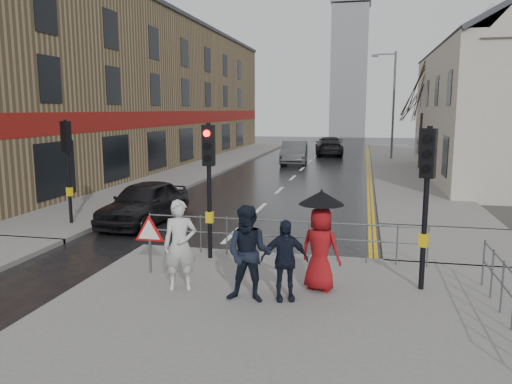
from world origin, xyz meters
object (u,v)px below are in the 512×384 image
at_px(car_parked, 144,203).
at_px(car_mid, 294,153).
at_px(pedestrian_b, 249,254).
at_px(pedestrian_a, 180,245).
at_px(pedestrian_d, 284,260).
at_px(pedestrian_with_umbrella, 321,237).

xyz_separation_m(car_parked, car_mid, (2.40, 19.86, 0.09)).
bearing_deg(car_parked, car_mid, 87.83).
relative_size(pedestrian_b, car_parked, 0.45).
height_order(pedestrian_a, pedestrian_d, pedestrian_a).
bearing_deg(pedestrian_with_umbrella, pedestrian_a, -168.45).
xyz_separation_m(pedestrian_b, pedestrian_with_umbrella, (1.30, 0.94, 0.18)).
height_order(pedestrian_b, car_parked, pedestrian_b).
distance_m(pedestrian_b, car_mid, 26.43).
height_order(pedestrian_b, pedestrian_with_umbrella, pedestrian_with_umbrella).
bearing_deg(car_mid, pedestrian_a, -91.62).
distance_m(pedestrian_b, pedestrian_d, 0.71).
bearing_deg(car_mid, pedestrian_with_umbrella, -85.18).
relative_size(pedestrian_a, pedestrian_with_umbrella, 0.90).
bearing_deg(pedestrian_with_umbrella, car_mid, 99.08).
bearing_deg(pedestrian_d, car_parked, 115.69).
bearing_deg(pedestrian_a, pedestrian_d, -22.51).
relative_size(pedestrian_b, car_mid, 0.39).
xyz_separation_m(pedestrian_a, pedestrian_b, (1.56, -0.36, 0.01)).
distance_m(pedestrian_b, car_parked, 8.24).
bearing_deg(pedestrian_a, car_mid, 73.62).
bearing_deg(pedestrian_d, pedestrian_a, 159.03).
bearing_deg(pedestrian_d, pedestrian_b, -178.48).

